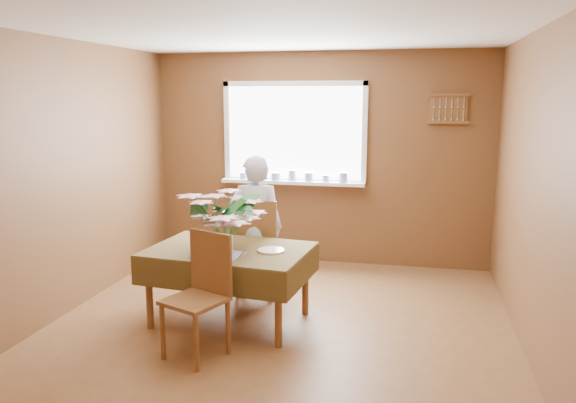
% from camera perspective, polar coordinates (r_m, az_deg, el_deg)
% --- Properties ---
extents(floor, '(4.50, 4.50, 0.00)m').
position_cam_1_polar(floor, '(4.87, -1.46, -13.45)').
color(floor, brown).
rests_on(floor, ground).
extents(ceiling, '(4.50, 4.50, 0.00)m').
position_cam_1_polar(ceiling, '(4.47, -1.62, 17.25)').
color(ceiling, white).
rests_on(ceiling, wall_back).
extents(wall_back, '(4.00, 0.00, 4.00)m').
position_cam_1_polar(wall_back, '(6.69, 3.20, 4.32)').
color(wall_back, brown).
rests_on(wall_back, floor).
extents(wall_front, '(4.00, 0.00, 4.00)m').
position_cam_1_polar(wall_front, '(2.44, -14.67, -7.30)').
color(wall_front, brown).
rests_on(wall_front, floor).
extents(wall_left, '(0.00, 4.50, 4.50)m').
position_cam_1_polar(wall_left, '(5.35, -22.80, 1.91)').
color(wall_left, brown).
rests_on(wall_left, floor).
extents(wall_right, '(0.00, 4.50, 4.50)m').
position_cam_1_polar(wall_right, '(4.46, 24.23, 0.20)').
color(wall_right, brown).
rests_on(wall_right, floor).
extents(window_assembly, '(1.72, 0.20, 1.22)m').
position_cam_1_polar(window_assembly, '(6.68, 0.60, 5.14)').
color(window_assembly, white).
rests_on(window_assembly, wall_back).
extents(spoon_rack, '(0.44, 0.05, 0.33)m').
position_cam_1_polar(spoon_rack, '(6.53, 16.01, 9.06)').
color(spoon_rack, brown).
rests_on(spoon_rack, wall_back).
extents(dining_table, '(1.48, 1.08, 0.68)m').
position_cam_1_polar(dining_table, '(4.99, -6.00, -5.63)').
color(dining_table, brown).
rests_on(dining_table, floor).
extents(chair_far, '(0.44, 0.44, 1.00)m').
position_cam_1_polar(chair_far, '(5.60, -3.07, -4.31)').
color(chair_far, brown).
rests_on(chair_far, floor).
extents(chair_near, '(0.53, 0.53, 0.96)m').
position_cam_1_polar(chair_near, '(4.43, -8.72, -8.80)').
color(chair_near, brown).
rests_on(chair_near, floor).
extents(seated_woman, '(0.57, 0.42, 1.43)m').
position_cam_1_polar(seated_woman, '(5.52, -3.28, -2.66)').
color(seated_woman, white).
rests_on(seated_woman, floor).
extents(flower_bouquet, '(0.63, 0.63, 0.54)m').
position_cam_1_polar(flower_bouquet, '(4.73, -6.41, -1.19)').
color(flower_bouquet, white).
rests_on(flower_bouquet, dining_table).
extents(side_plate, '(0.23, 0.23, 0.01)m').
position_cam_1_polar(side_plate, '(4.85, -1.73, -4.99)').
color(side_plate, white).
rests_on(side_plate, dining_table).
extents(table_knife, '(0.02, 0.19, 0.00)m').
position_cam_1_polar(table_knife, '(4.77, -4.66, -5.27)').
color(table_knife, silver).
rests_on(table_knife, dining_table).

